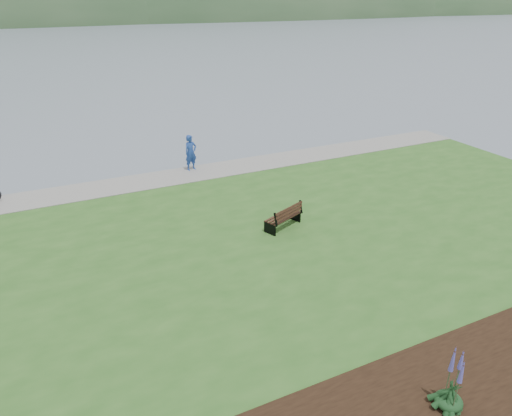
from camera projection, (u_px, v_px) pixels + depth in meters
The scene contains 7 objects.
ground at pixel (243, 242), 17.67m from camera, with size 600.00×600.00×0.00m, color slate.
lawn at pixel (266, 263), 15.95m from camera, with size 34.00×20.00×0.40m, color #2B5B20.
shoreline_path at pixel (187, 175), 23.12m from camera, with size 34.00×2.20×0.03m, color gray.
far_hillside at pixel (102, 20), 164.30m from camera, with size 580.00×80.00×38.00m, color #2C4C2B, non-canonical shape.
park_bench at pixel (285, 216), 17.70m from camera, with size 1.73×1.21×1.00m.
person at pixel (191, 150), 23.32m from camera, with size 0.80×0.55×2.19m, color navy.
echium_4 at pixel (453, 383), 9.83m from camera, with size 0.62×0.62×1.85m.
Camera 1 is at (-6.16, -14.14, 8.73)m, focal length 32.00 mm.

